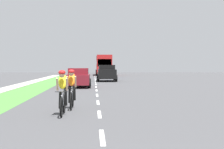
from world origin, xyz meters
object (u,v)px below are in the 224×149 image
suv_black (107,73)px  bus_red (104,64)px  cyclist_trailing (72,89)px  sedan_maroon (79,78)px  pickup_blue (105,72)px  cyclist_lead (63,92)px

suv_black → bus_red: size_ratio=0.41×
cyclist_trailing → suv_black: (2.32, 23.00, 0.14)m
suv_black → sedan_maroon: bearing=-105.0°
sedan_maroon → bus_red: size_ratio=0.37×
bus_red → sedan_maroon: bearing=-95.3°
cyclist_trailing → sedan_maroon: size_ratio=0.40×
sedan_maroon → pickup_blue: (2.85, 20.03, 0.06)m
cyclist_lead → suv_black: size_ratio=0.37×
sedan_maroon → pickup_blue: 20.23m
cyclist_lead → sedan_maroon: 14.84m
cyclist_trailing → bus_red: size_ratio=0.15×
pickup_blue → bus_red: size_ratio=0.44×
pickup_blue → bus_red: bearing=89.4°
cyclist_lead → pickup_blue: bearing=85.5°
pickup_blue → suv_black: bearing=-91.1°
cyclist_lead → sedan_maroon: cyclist_lead is taller
cyclist_lead → bus_red: (2.86, 47.16, 1.17)m
cyclist_trailing → sedan_maroon: cyclist_trailing is taller
cyclist_trailing → pickup_blue: size_ratio=0.34×
sedan_maroon → bus_red: bearing=84.7°
cyclist_lead → sedan_maroon: size_ratio=0.40×
bus_red → cyclist_trailing: bearing=-93.3°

